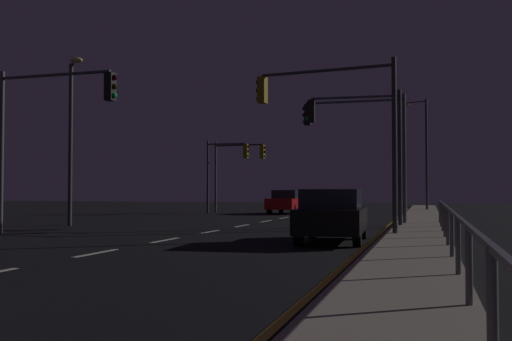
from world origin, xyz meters
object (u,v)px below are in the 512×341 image
(street_lamp_median, at_px, (423,144))
(traffic_light_overhead_east, at_px, (358,130))
(traffic_light_far_right, at_px, (332,111))
(car_oncoming, at_px, (287,201))
(traffic_light_near_left, at_px, (238,162))
(street_lamp_corner, at_px, (72,126))
(car, at_px, (333,215))
(traffic_light_far_center, at_px, (226,162))
(traffic_light_far_left, at_px, (49,116))
(traffic_light_near_right, at_px, (359,132))

(street_lamp_median, bearing_deg, traffic_light_overhead_east, -96.30)
(traffic_light_far_right, distance_m, street_lamp_median, 26.31)
(car_oncoming, relative_size, traffic_light_near_left, 0.89)
(street_lamp_corner, bearing_deg, traffic_light_overhead_east, 10.05)
(car, distance_m, street_lamp_corner, 13.61)
(traffic_light_far_center, bearing_deg, car_oncoming, 5.13)
(car_oncoming, xyz_separation_m, traffic_light_near_left, (-3.98, 1.67, 2.73))
(traffic_light_far_left, bearing_deg, car_oncoming, 80.42)
(car, relative_size, traffic_light_near_right, 0.80)
(traffic_light_overhead_east, relative_size, traffic_light_far_left, 0.95)
(car_oncoming, bearing_deg, traffic_light_far_left, -99.58)
(car, bearing_deg, traffic_light_near_left, 113.88)
(car, bearing_deg, street_lamp_median, 85.32)
(traffic_light_far_left, distance_m, street_lamp_median, 31.14)
(car_oncoming, xyz_separation_m, street_lamp_corner, (-5.79, -16.49, 3.50))
(traffic_light_near_right, distance_m, street_lamp_median, 19.85)
(traffic_light_near_right, bearing_deg, traffic_light_near_left, 125.77)
(traffic_light_far_left, relative_size, traffic_light_near_right, 1.03)
(street_lamp_median, bearing_deg, car, -94.68)
(traffic_light_far_center, xyz_separation_m, street_lamp_median, (12.87, 7.68, 1.54))
(car, bearing_deg, street_lamp_corner, 157.05)
(traffic_light_far_left, bearing_deg, traffic_light_near_right, 42.63)
(traffic_light_near_left, bearing_deg, car, -66.12)
(traffic_light_overhead_east, height_order, traffic_light_near_left, traffic_light_overhead_east)
(car_oncoming, height_order, traffic_light_far_left, traffic_light_far_left)
(traffic_light_overhead_east, bearing_deg, street_lamp_median, 83.70)
(traffic_light_far_right, distance_m, street_lamp_corner, 11.92)
(traffic_light_far_right, bearing_deg, street_lamp_median, 83.89)
(traffic_light_near_right, distance_m, street_lamp_corner, 12.60)
(traffic_light_near_left, bearing_deg, street_lamp_median, 24.00)
(traffic_light_far_left, bearing_deg, traffic_light_overhead_east, 35.08)
(street_lamp_median, bearing_deg, traffic_light_far_center, -149.17)
(car, distance_m, car_oncoming, 22.52)
(traffic_light_far_right, distance_m, traffic_light_near_left, 22.77)
(car, xyz_separation_m, traffic_light_overhead_east, (-0.02, 7.27, 3.19))
(traffic_light_near_right, bearing_deg, car, -88.72)
(car_oncoming, xyz_separation_m, traffic_light_overhead_east, (6.30, -14.34, 3.19))
(traffic_light_far_right, height_order, street_lamp_median, street_lamp_median)
(car, bearing_deg, traffic_light_far_center, 116.32)
(traffic_light_far_center, xyz_separation_m, traffic_light_far_right, (10.08, -18.47, 0.80))
(traffic_light_overhead_east, bearing_deg, traffic_light_near_left, 122.71)
(traffic_light_far_center, bearing_deg, traffic_light_far_right, -61.38)
(traffic_light_near_left, xyz_separation_m, street_lamp_median, (12.68, 5.64, 1.46))
(car_oncoming, xyz_separation_m, traffic_light_far_left, (-3.59, -21.29, 3.29))
(street_lamp_corner, bearing_deg, traffic_light_far_left, -65.47)
(car_oncoming, relative_size, traffic_light_far_center, 0.90)
(traffic_light_near_left, bearing_deg, street_lamp_corner, -95.67)
(traffic_light_far_left, xyz_separation_m, traffic_light_near_left, (-0.39, 22.96, -0.56))
(traffic_light_far_left, relative_size, traffic_light_near_left, 1.15)
(traffic_light_overhead_east, distance_m, street_lamp_corner, 12.28)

